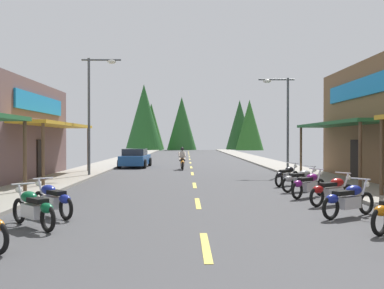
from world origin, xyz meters
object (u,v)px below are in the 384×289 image
Objects in this scene: motorcycle_parked_right_5 at (301,180)px; motorcycle_parked_left_3 at (52,199)px; motorcycle_parked_right_6 at (287,175)px; motorcycle_parked_right_2 at (348,199)px; streetlamp_left at (95,100)px; motorcycle_parked_right_3 at (332,190)px; motorcycle_parked_left_2 at (33,207)px; streetlamp_right at (282,111)px; rider_cruising_lead at (182,160)px; motorcycle_parked_right_4 at (309,184)px; parked_car_curbside at (135,158)px.

motorcycle_parked_left_3 is at bearing -177.86° from motorcycle_parked_right_5.
motorcycle_parked_right_2 is at bearing -139.59° from motorcycle_parked_right_6.
motorcycle_parked_right_6 is at bearing -26.00° from streetlamp_left.
motorcycle_parked_right_3 and motorcycle_parked_left_2 have the same top height.
streetlamp_right is 7.89m from rider_cruising_lead.
motorcycle_parked_left_2 and motorcycle_parked_left_3 have the same top height.
streetlamp_right is at bearing -124.75° from rider_cruising_lead.
rider_cruising_lead is at bearing 66.34° from motorcycle_parked_right_4.
rider_cruising_lead reaches higher than motorcycle_parked_right_2.
rider_cruising_lead is at bearing 50.15° from streetlamp_left.
motorcycle_parked_right_3 is (-1.17, -12.57, -3.37)m from streetlamp_right.
motorcycle_parked_right_6 is at bearing -144.66° from parked_car_curbside.
streetlamp_right is 3.13× the size of motorcycle_parked_right_5.
streetlamp_left is at bearing 105.73° from motorcycle_parked_right_6.
streetlamp_right is 11.35m from motorcycle_parked_right_4.
streetlamp_right reaches higher than rider_cruising_lead.
streetlamp_left is at bearing -38.21° from motorcycle_parked_left_3.
motorcycle_parked_right_5 is 1.18× the size of motorcycle_parked_left_3.
motorcycle_parked_right_4 is (-0.24, 1.83, 0.00)m from motorcycle_parked_right_3.
motorcycle_parked_left_2 is at bearing -84.00° from streetlamp_left.
streetlamp_left is at bearing -169.56° from streetlamp_right.
motorcycle_parked_left_2 is (-8.25, -9.24, 0.00)m from motorcycle_parked_right_6.
parked_car_curbside is at bearing 79.16° from motorcycle_parked_right_2.
motorcycle_parked_right_2 is 1.12× the size of motorcycle_parked_right_6.
motorcycle_parked_right_5 is 10.88m from motorcycle_parked_left_2.
motorcycle_parked_right_2 and motorcycle_parked_right_4 have the same top height.
motorcycle_parked_right_6 is 1.04× the size of motorcycle_parked_left_2.
parked_car_curbside is (-0.20, 20.91, 0.20)m from motorcycle_parked_left_3.
streetlamp_right is (10.99, 2.02, -0.45)m from streetlamp_left.
motorcycle_parked_right_3 and motorcycle_parked_right_6 have the same top height.
motorcycle_parked_right_6 is (-0.04, 2.19, 0.00)m from motorcycle_parked_right_5.
parked_car_curbside is (-8.44, 13.14, 0.20)m from motorcycle_parked_right_6.
motorcycle_parked_right_6 is at bearing -158.30° from rider_cruising_lead.
motorcycle_parked_left_3 is (1.47, -12.50, -3.82)m from streetlamp_left.
streetlamp_right is at bearing -78.15° from motorcycle_parked_left_3.
rider_cruising_lead is at bearing 79.27° from motorcycle_parked_right_5.
motorcycle_parked_right_3 is at bearing -153.11° from parked_car_curbside.
motorcycle_parked_right_2 is 0.87× the size of rider_cruising_lead.
motorcycle_parked_right_2 is 5.76m from motorcycle_parked_right_5.
motorcycle_parked_right_2 and motorcycle_parked_right_3 have the same top height.
motorcycle_parked_left_3 is (-8.10, -3.79, 0.00)m from motorcycle_parked_right_4.
motorcycle_parked_left_2 is 0.36× the size of parked_car_curbside.
motorcycle_parked_right_4 is at bearing -165.05° from rider_cruising_lead.
streetlamp_right is 3.52× the size of motorcycle_parked_right_4.
parked_car_curbside is at bearing -44.18° from motorcycle_parked_left_2.
motorcycle_parked_right_6 is 11.62m from rider_cruising_lead.
motorcycle_parked_right_3 is at bearing 50.18° from motorcycle_parked_right_2.
motorcycle_parked_left_2 is (-8.10, -5.27, 0.00)m from motorcycle_parked_right_4.
motorcycle_parked_right_6 is 0.78× the size of rider_cruising_lead.
rider_cruising_lead is (3.38, 19.80, 0.17)m from motorcycle_parked_left_2.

